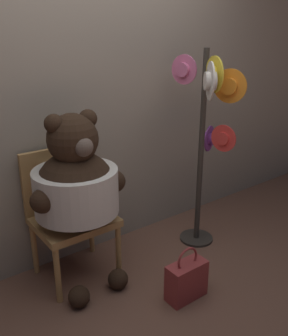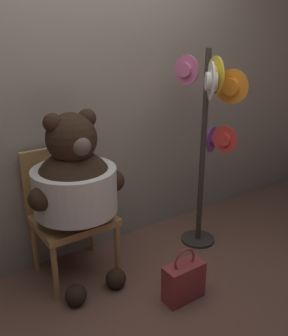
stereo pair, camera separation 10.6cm
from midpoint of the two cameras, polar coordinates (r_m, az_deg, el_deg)
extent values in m
plane|color=brown|center=(2.71, -1.49, -18.36)|extent=(14.00, 14.00, 0.00)
cube|color=gray|center=(2.78, -11.15, 13.74)|extent=(8.00, 0.10, 2.78)
cylinder|color=#B2844C|center=(2.58, -14.22, -15.58)|extent=(0.04, 0.04, 0.41)
cylinder|color=#B2844C|center=(2.75, -5.05, -12.50)|extent=(0.04, 0.04, 0.41)
cylinder|color=#B2844C|center=(2.90, -17.40, -11.61)|extent=(0.04, 0.04, 0.41)
cylinder|color=#B2844C|center=(3.05, -9.06, -9.14)|extent=(0.04, 0.04, 0.41)
cube|color=#B2844C|center=(2.69, -11.74, -7.99)|extent=(0.53, 0.46, 0.05)
cube|color=#B2844C|center=(2.76, -14.01, -1.57)|extent=(0.53, 0.04, 0.46)
sphere|color=black|center=(2.52, -11.48, -3.46)|extent=(0.55, 0.55, 0.55)
cylinder|color=silver|center=(2.52, -11.48, -3.46)|extent=(0.56, 0.56, 0.30)
sphere|color=black|center=(2.40, -12.08, 4.32)|extent=(0.33, 0.33, 0.33)
sphere|color=black|center=(2.33, -14.85, 6.52)|extent=(0.12, 0.12, 0.12)
sphere|color=black|center=(2.42, -9.81, 7.42)|extent=(0.12, 0.12, 0.12)
sphere|color=brown|center=(2.29, -10.54, 3.17)|extent=(0.12, 0.12, 0.12)
sphere|color=black|center=(2.37, -16.47, -4.86)|extent=(0.15, 0.15, 0.15)
sphere|color=black|center=(2.57, -5.64, -2.03)|extent=(0.15, 0.15, 0.15)
sphere|color=black|center=(2.60, -11.10, -18.69)|extent=(0.14, 0.14, 0.14)
sphere|color=black|center=(2.71, -5.15, -16.52)|extent=(0.14, 0.14, 0.14)
cylinder|color=#332D28|center=(3.29, 7.02, -10.54)|extent=(0.28, 0.28, 0.02)
cylinder|color=#332D28|center=(2.97, 7.66, 2.39)|extent=(0.04, 0.04, 1.57)
cylinder|color=red|center=(2.83, 10.96, 4.45)|extent=(0.05, 0.20, 0.20)
cylinder|color=red|center=(2.83, 10.96, 4.45)|extent=(0.06, 0.10, 0.10)
cylinder|color=#7A388E|center=(3.11, 8.96, 4.45)|extent=(0.20, 0.10, 0.21)
cylinder|color=#7A388E|center=(3.11, 8.96, 4.45)|extent=(0.12, 0.11, 0.10)
cylinder|color=silver|center=(2.66, 8.90, 12.96)|extent=(0.16, 0.22, 0.26)
cylinder|color=silver|center=(2.66, 8.90, 12.96)|extent=(0.13, 0.15, 0.13)
cylinder|color=#D16693|center=(2.94, 5.06, 14.71)|extent=(0.06, 0.22, 0.22)
cylinder|color=#D16693|center=(2.94, 5.06, 14.71)|extent=(0.09, 0.12, 0.11)
cylinder|color=yellow|center=(2.72, 9.51, 13.86)|extent=(0.10, 0.24, 0.25)
cylinder|color=yellow|center=(2.72, 9.51, 13.86)|extent=(0.09, 0.13, 0.12)
cylinder|color=orange|center=(2.78, 11.89, 12.12)|extent=(0.10, 0.23, 0.24)
cylinder|color=orange|center=(2.78, 11.89, 12.12)|extent=(0.11, 0.14, 0.12)
cube|color=maroon|center=(2.60, 5.27, -16.74)|extent=(0.28, 0.13, 0.26)
torus|color=maroon|center=(2.50, 5.40, -13.66)|extent=(0.17, 0.02, 0.17)
camera|label=1|loc=(0.05, -91.13, -0.42)|focal=40.00mm
camera|label=2|loc=(0.05, 88.87, 0.42)|focal=40.00mm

